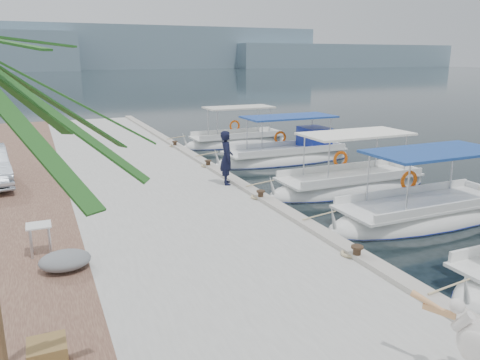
% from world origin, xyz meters
% --- Properties ---
extents(ground, '(400.00, 400.00, 0.00)m').
position_xyz_m(ground, '(0.00, 0.00, 0.00)').
color(ground, black).
rests_on(ground, ground).
extents(concrete_quay, '(6.00, 40.00, 0.50)m').
position_xyz_m(concrete_quay, '(-3.00, 5.00, 0.25)').
color(concrete_quay, '#A5A59F').
rests_on(concrete_quay, ground).
extents(quay_curb, '(0.44, 40.00, 0.12)m').
position_xyz_m(quay_curb, '(-0.22, 5.00, 0.56)').
color(quay_curb, '#A6A093').
rests_on(quay_curb, concrete_quay).
extents(cobblestone_strip, '(4.00, 40.00, 0.50)m').
position_xyz_m(cobblestone_strip, '(-8.00, 5.00, 0.25)').
color(cobblestone_strip, brown).
rests_on(cobblestone_strip, ground).
extents(distant_hills, '(330.00, 60.00, 18.00)m').
position_xyz_m(distant_hills, '(29.61, 201.49, 7.61)').
color(distant_hills, slate).
rests_on(distant_hills, ground).
extents(fishing_caique_b, '(7.15, 2.34, 2.83)m').
position_xyz_m(fishing_caique_b, '(4.16, -1.03, 0.12)').
color(fishing_caique_b, white).
rests_on(fishing_caique_b, ground).
extents(fishing_caique_c, '(6.97, 2.25, 2.83)m').
position_xyz_m(fishing_caique_c, '(4.07, 2.75, 0.12)').
color(fishing_caique_c, white).
rests_on(fishing_caique_c, ground).
extents(fishing_caique_d, '(7.46, 2.27, 2.83)m').
position_xyz_m(fishing_caique_d, '(4.42, 8.32, 0.19)').
color(fishing_caique_d, white).
rests_on(fishing_caique_d, ground).
extents(fishing_caique_e, '(6.53, 2.05, 2.83)m').
position_xyz_m(fishing_caique_e, '(3.86, 13.29, 0.13)').
color(fishing_caique_e, white).
rests_on(fishing_caique_e, ground).
extents(mooring_bollards, '(0.28, 20.28, 0.33)m').
position_xyz_m(mooring_bollards, '(-0.35, 1.50, 0.69)').
color(mooring_bollards, black).
rests_on(mooring_bollards, concrete_quay).
extents(fisherman, '(0.64, 0.81, 1.96)m').
position_xyz_m(fisherman, '(-0.60, 3.80, 1.48)').
color(fisherman, black).
rests_on(fisherman, concrete_quay).
extents(wooden_crate, '(0.55, 0.55, 0.44)m').
position_xyz_m(wooden_crate, '(-6.96, -4.86, 0.72)').
color(wooden_crate, brown).
rests_on(wooden_crate, cobblestone_strip).
extents(tarp_bundle, '(1.10, 0.90, 0.40)m').
position_xyz_m(tarp_bundle, '(-6.50, -1.36, 0.70)').
color(tarp_bundle, slate).
rests_on(tarp_bundle, cobblestone_strip).
extents(folding_table, '(0.55, 0.55, 0.73)m').
position_xyz_m(folding_table, '(-6.96, -0.27, 1.02)').
color(folding_table, silver).
rests_on(folding_table, cobblestone_strip).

